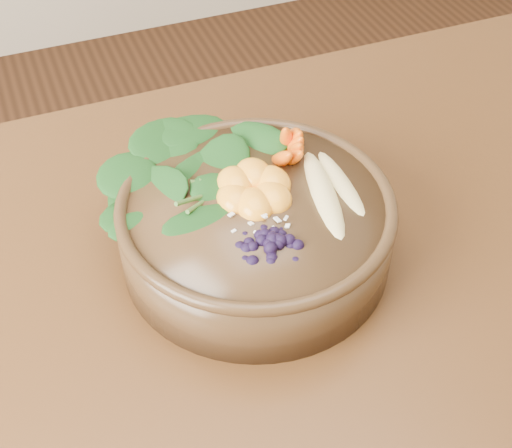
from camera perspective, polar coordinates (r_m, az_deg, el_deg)
The scene contains 8 objects.
dining_table at distance 0.95m, azimuth 1.88°, elevation -7.97°, with size 1.60×0.90×0.75m.
stoneware_bowl at distance 0.87m, azimuth 0.00°, elevation -0.47°, with size 0.33×0.33×0.09m, color #422C19.
kale_heap at distance 0.86m, azimuth -4.41°, elevation 5.36°, with size 0.22×0.19×0.05m, color #184816, non-canonical shape.
carrot_cluster at distance 0.89m, azimuth 2.40°, elevation 8.28°, with size 0.07×0.07×0.09m, color orange, non-canonical shape.
banana_halves at distance 0.85m, azimuth 6.19°, elevation 3.70°, with size 0.08×0.18×0.03m.
mandarin_cluster at distance 0.84m, azimuth -0.18°, elevation 3.56°, with size 0.10×0.10×0.04m, color orange, non-canonical shape.
blueberry_pile at distance 0.77m, azimuth 1.45°, elevation -0.35°, with size 0.15×0.11×0.05m, color black, non-canonical shape.
coconut_flakes at distance 0.82m, azimuth 0.53°, elevation 0.91°, with size 0.10×0.08×0.01m, color white, non-canonical shape.
Camera 1 is at (-0.24, -0.53, 1.40)m, focal length 50.00 mm.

